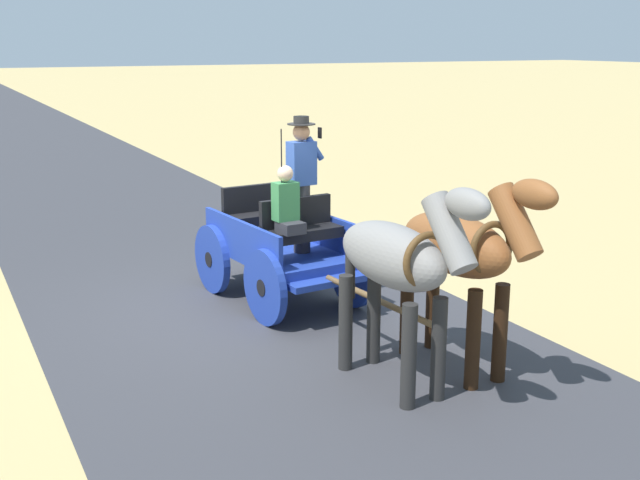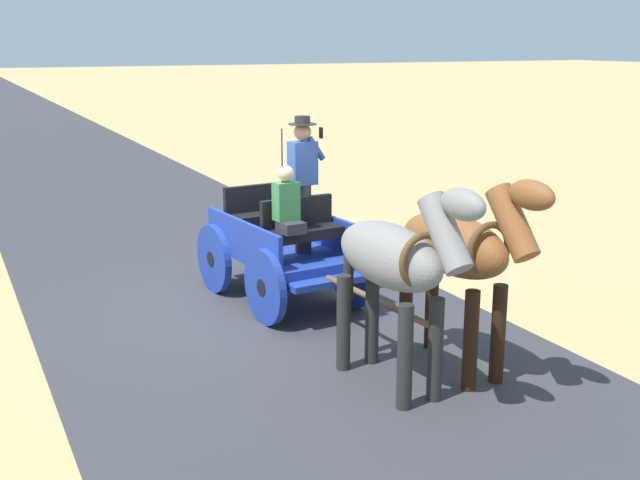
% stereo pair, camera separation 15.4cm
% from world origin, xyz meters
% --- Properties ---
extents(ground_plane, '(200.00, 200.00, 0.00)m').
position_xyz_m(ground_plane, '(0.00, 0.00, 0.00)').
color(ground_plane, tan).
extents(road_surface, '(5.47, 160.00, 0.01)m').
position_xyz_m(road_surface, '(0.00, 0.00, 0.00)').
color(road_surface, '#38383D').
rests_on(road_surface, ground).
extents(horse_drawn_carriage, '(1.63, 4.52, 2.50)m').
position_xyz_m(horse_drawn_carriage, '(-0.54, 0.04, 0.82)').
color(horse_drawn_carriage, '#1E3899').
rests_on(horse_drawn_carriage, ground).
extents(horse_near_side, '(0.68, 2.14, 2.21)m').
position_xyz_m(horse_near_side, '(-1.23, 3.02, 1.32)').
color(horse_near_side, brown).
rests_on(horse_near_side, ground).
extents(horse_off_side, '(0.68, 2.14, 2.21)m').
position_xyz_m(horse_off_side, '(-0.42, 3.09, 1.32)').
color(horse_off_side, gray).
rests_on(horse_off_side, ground).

